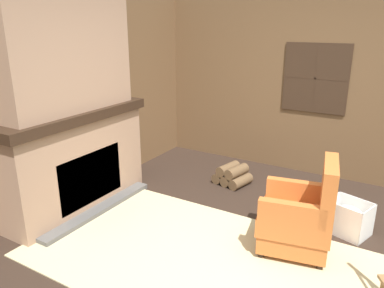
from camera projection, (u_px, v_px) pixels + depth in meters
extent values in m
plane|color=#2D2119|center=(256.00, 264.00, 3.44)|extent=(14.00, 14.00, 0.00)
cube|color=brown|center=(54.00, 100.00, 4.26)|extent=(0.06, 5.57, 2.56)
cube|color=brown|center=(329.00, 87.00, 5.10)|extent=(5.57, 0.06, 2.56)
cube|color=#382619|center=(315.00, 78.00, 5.12)|extent=(0.87, 0.02, 0.94)
cube|color=silver|center=(316.00, 78.00, 5.13)|extent=(0.83, 0.01, 0.90)
cube|color=#382619|center=(315.00, 78.00, 5.12)|extent=(0.02, 0.02, 0.90)
cube|color=#382619|center=(315.00, 78.00, 5.12)|extent=(0.83, 0.02, 0.02)
cube|color=#9E7A60|center=(77.00, 165.00, 4.37)|extent=(0.46, 1.81, 1.08)
cube|color=black|center=(89.00, 177.00, 4.32)|extent=(0.08, 0.94, 0.60)
cube|color=#565451|center=(100.00, 210.00, 4.38)|extent=(0.16, 1.63, 0.06)
cube|color=black|center=(72.00, 115.00, 4.19)|extent=(0.56, 1.91, 0.11)
cube|color=#9E7A60|center=(65.00, 48.00, 3.96)|extent=(0.40, 1.59, 1.36)
cube|color=#C6B789|center=(219.00, 264.00, 3.44)|extent=(3.65, 1.86, 0.01)
cube|color=#C6662D|center=(293.00, 233.00, 3.62)|extent=(0.72, 0.68, 0.24)
cube|color=#C6662D|center=(295.00, 219.00, 3.57)|extent=(0.76, 0.71, 0.18)
cube|color=#C6662D|center=(329.00, 190.00, 3.38)|extent=(0.23, 0.61, 0.53)
cube|color=#C6662D|center=(292.00, 214.00, 3.29)|extent=(0.60, 0.20, 0.20)
cube|color=#C6662D|center=(297.00, 190.00, 3.74)|extent=(0.60, 0.20, 0.20)
cylinder|color=#332319|center=(261.00, 255.00, 3.54)|extent=(0.06, 0.06, 0.06)
cylinder|color=#332319|center=(269.00, 230.00, 3.96)|extent=(0.06, 0.06, 0.06)
cylinder|color=#332319|center=(319.00, 266.00, 3.37)|extent=(0.06, 0.06, 0.06)
cylinder|color=#332319|center=(321.00, 239.00, 3.79)|extent=(0.06, 0.06, 0.06)
cylinder|color=brown|center=(224.00, 176.00, 5.24)|extent=(0.22, 0.39, 0.14)
cylinder|color=brown|center=(232.00, 179.00, 5.15)|extent=(0.22, 0.39, 0.14)
cylinder|color=brown|center=(241.00, 182.00, 5.05)|extent=(0.22, 0.39, 0.14)
cylinder|color=brown|center=(228.00, 169.00, 5.15)|extent=(0.22, 0.39, 0.14)
cylinder|color=brown|center=(237.00, 172.00, 5.06)|extent=(0.22, 0.39, 0.14)
cube|color=white|center=(346.00, 232.00, 3.96)|extent=(0.48, 0.43, 0.01)
cube|color=white|center=(367.00, 225.00, 3.77)|extent=(0.11, 0.30, 0.36)
cube|color=white|center=(331.00, 211.00, 4.05)|extent=(0.11, 0.30, 0.36)
cube|color=white|center=(355.00, 213.00, 4.00)|extent=(0.39, 0.14, 0.36)
cube|color=white|center=(341.00, 222.00, 3.81)|extent=(0.39, 0.14, 0.36)
ellipsoid|color=white|center=(349.00, 216.00, 3.90)|extent=(0.39, 0.34, 0.21)
ellipsoid|color=silver|center=(24.00, 116.00, 3.72)|extent=(0.12, 0.12, 0.09)
cylinder|color=white|center=(22.00, 104.00, 3.68)|extent=(0.07, 0.07, 0.17)
cube|color=brown|center=(98.00, 96.00, 4.56)|extent=(0.13, 0.25, 0.16)
cube|color=silver|center=(103.00, 96.00, 4.52)|extent=(0.01, 0.04, 0.02)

